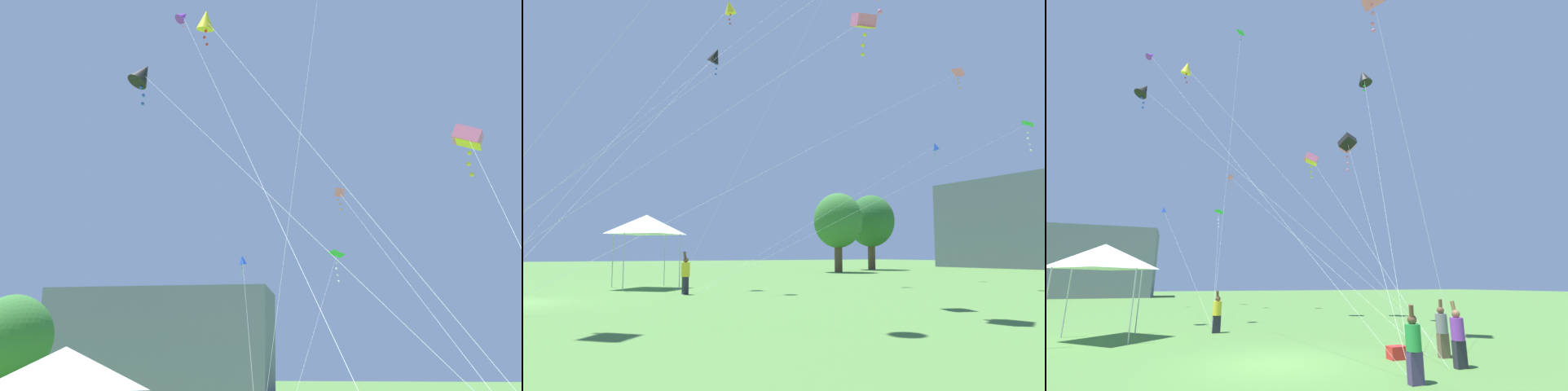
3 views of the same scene
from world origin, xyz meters
The scene contains 11 objects.
distant_building centered at (-19.38, 61.21, 5.98)m, with size 25.89×11.28×11.96m, color slate.
tree_far_left centered at (-21.04, 30.44, 5.33)m, with size 5.46×4.92×8.24m.
tree_near_right centered at (-26.04, 38.80, 5.80)m, with size 5.95×5.36×8.98m.
festival_tent centered at (-6.16, 6.90, 3.55)m, with size 3.34×3.34×4.10m.
kite_pink_box_0 centered at (6.18, 12.84, 11.80)m, with size 2.43×15.83×12.31m.
kite_yellow_diamond_2 centered at (-3.50, 10.65, 16.20)m, with size 9.44×12.43×16.70m.
kite_black_diamond_3 centered at (-5.89, 10.74, 14.13)m, with size 12.40×12.43×14.72m.
kite_blue_diamond_4 centered at (-4.69, 27.92, 9.90)m, with size 4.06×20.33×10.31m.
kite_purple_diamond_5 centered at (-6.66, 18.69, 21.80)m, with size 9.80×22.24×22.42m.
kite_green_delta_6 centered at (1.33, 30.40, 10.51)m, with size 3.02×22.98×11.03m.
kite_pink_delta_10 centered at (1.57, 23.25, 12.67)m, with size 3.96×24.87×13.33m.
Camera 1 is at (0.93, -8.33, 3.72)m, focal length 40.00 mm.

